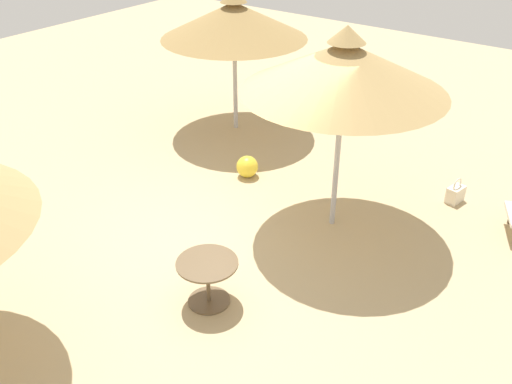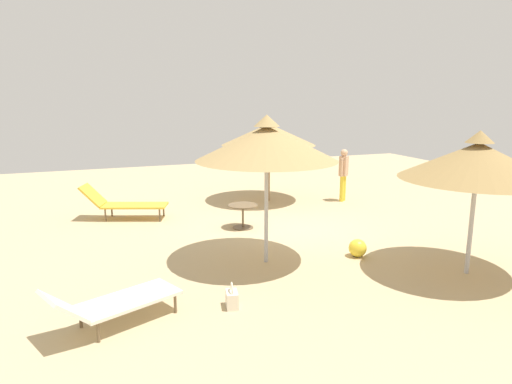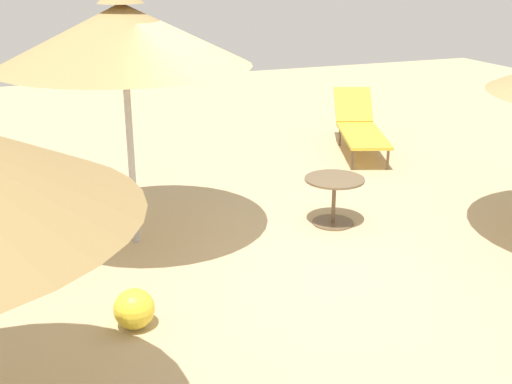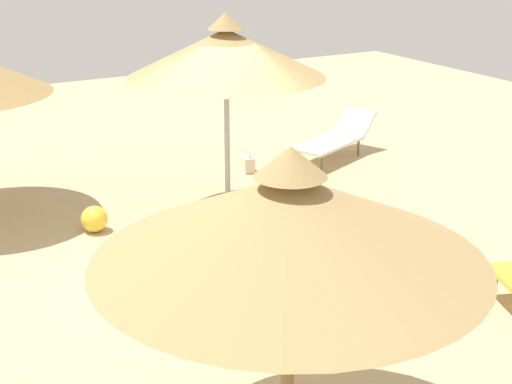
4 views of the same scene
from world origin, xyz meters
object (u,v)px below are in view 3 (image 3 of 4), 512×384
parasol_umbrella_far_left (123,35)px  beach_ball (134,309)px  lounge_chair_edge (360,126)px  side_table_round (334,192)px

parasol_umbrella_far_left → beach_ball: size_ratio=7.88×
parasol_umbrella_far_left → lounge_chair_edge: 5.29m
parasol_umbrella_far_left → beach_ball: parasol_umbrella_far_left is taller
side_table_round → beach_ball: bearing=118.7°
parasol_umbrella_far_left → beach_ball: (-1.87, 0.39, -2.18)m
side_table_round → lounge_chair_edge: bearing=-35.3°
parasol_umbrella_far_left → side_table_round: size_ratio=3.94×
lounge_chair_edge → side_table_round: lounge_chair_edge is taller
side_table_round → beach_ball: side_table_round is taller
lounge_chair_edge → side_table_round: (-2.72, 1.92, -0.03)m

